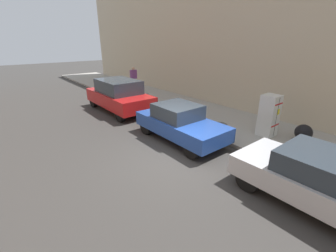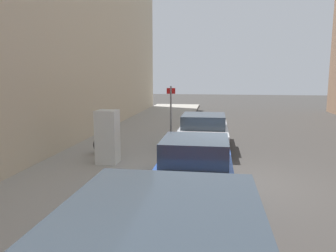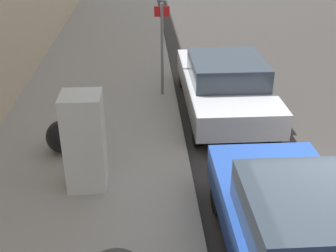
# 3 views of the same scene
# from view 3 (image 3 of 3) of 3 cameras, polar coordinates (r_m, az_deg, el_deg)

# --- Properties ---
(sidewalk_slab) EXTENTS (3.98, 44.00, 0.13)m
(sidewalk_slab) POSITION_cam_3_polar(r_m,az_deg,el_deg) (6.67, -13.19, -13.44)
(sidewalk_slab) COLOR #9E998E
(sidewalk_slab) RESTS_ON ground
(discarded_refrigerator) EXTENTS (0.65, 0.62, 1.67)m
(discarded_refrigerator) POSITION_cam_3_polar(r_m,az_deg,el_deg) (7.01, -11.21, -2.10)
(discarded_refrigerator) COLOR silver
(discarded_refrigerator) RESTS_ON sidewalk_slab
(street_sign_post) EXTENTS (0.36, 0.07, 2.28)m
(street_sign_post) POSITION_cam_3_polar(r_m,az_deg,el_deg) (10.38, -0.81, 10.94)
(street_sign_post) COLOR slate
(street_sign_post) RESTS_ON sidewalk_slab
(trash_bag) EXTENTS (0.64, 0.64, 0.64)m
(trash_bag) POSITION_cam_3_polar(r_m,az_deg,el_deg) (8.36, -14.09, -1.38)
(trash_bag) COLOR black
(trash_bag) RESTS_ON sidewalk_slab
(parked_hatchback_blue) EXTENTS (1.71, 3.91, 1.43)m
(parked_hatchback_blue) POSITION_cam_3_polar(r_m,az_deg,el_deg) (5.68, 17.31, -13.75)
(parked_hatchback_blue) COLOR #23479E
(parked_hatchback_blue) RESTS_ON ground
(parked_sedan_silver) EXTENTS (1.84, 4.33, 1.37)m
(parked_sedan_silver) POSITION_cam_3_polar(r_m,az_deg,el_deg) (9.97, 7.66, 5.67)
(parked_sedan_silver) COLOR silver
(parked_sedan_silver) RESTS_ON ground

